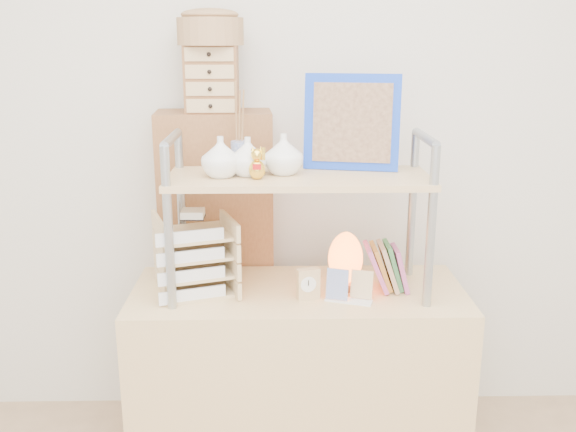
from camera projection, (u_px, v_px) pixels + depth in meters
name	position (u px, v px, depth m)	size (l,w,h in m)	color
room_shell	(315.00, 3.00, 1.28)	(3.42, 3.41, 2.61)	silver
desk	(298.00, 382.00, 2.41)	(1.20, 0.50, 0.75)	tan
cabinet	(218.00, 274.00, 2.68)	(0.45, 0.24, 1.35)	brown
hutch	(295.00, 174.00, 2.21)	(0.90, 0.34, 0.76)	#989FA6
letter_tray	(195.00, 260.00, 2.26)	(0.31, 0.31, 0.31)	tan
salt_lamp	(345.00, 259.00, 2.31)	(0.14, 0.13, 0.21)	brown
desk_clock	(308.00, 284.00, 2.22)	(0.08, 0.05, 0.11)	tan
postcard_stand	(349.00, 292.00, 2.21)	(0.17, 0.09, 0.12)	white
drawer_chest	(212.00, 79.00, 2.45)	(0.20, 0.16, 0.25)	brown
woven_basket	(210.00, 31.00, 2.40)	(0.25, 0.25, 0.10)	brown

